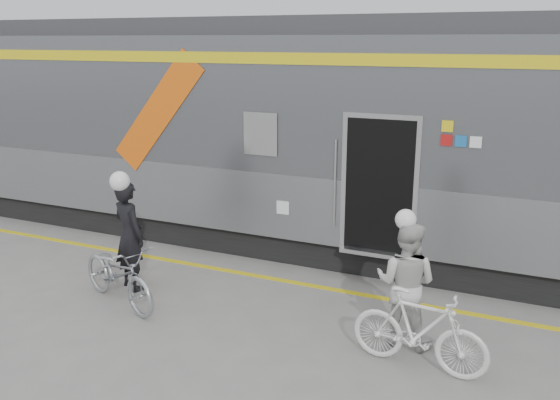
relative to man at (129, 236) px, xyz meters
The scene contains 9 objects.
ground 2.25m from the man, 26.88° to the right, with size 90.00×90.00×0.00m, color slate.
train 3.66m from the man, 69.91° to the left, with size 24.00×3.17×4.10m.
safety_strip 2.37m from the man, 32.99° to the left, with size 24.00×0.12×0.01m, color gold.
man is the anchor object (origin of this frame).
bicycle_left 0.70m from the man, 70.02° to the right, with size 0.62×1.79×0.94m, color #9DA0A4.
woman 4.22m from the man, ahead, with size 0.78×0.61×1.61m, color beige.
bicycle_right 4.57m from the man, ahead, with size 0.46×1.62×0.98m, color silver.
helmet_man 1.00m from the man, 90.00° to the right, with size 0.30×0.30×0.30m, color white.
helmet_woman 4.31m from the man, ahead, with size 0.26×0.26×0.26m, color white.
Camera 1 is at (3.75, -5.90, 3.74)m, focal length 38.00 mm.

